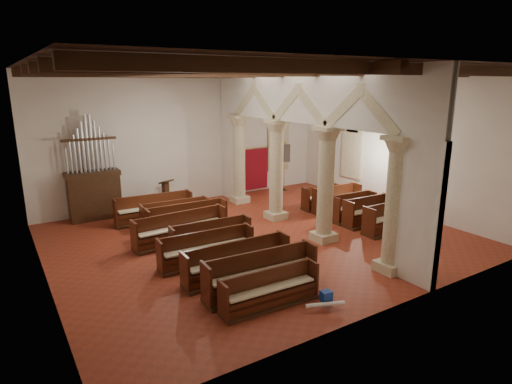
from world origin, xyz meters
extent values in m
plane|color=maroon|center=(0.00, 0.00, 0.00)|extent=(14.00, 14.00, 0.00)
plane|color=black|center=(0.00, 0.00, 6.00)|extent=(14.00, 14.00, 0.00)
cube|color=beige|center=(0.00, 6.00, 3.00)|extent=(14.00, 0.02, 6.00)
cube|color=beige|center=(0.00, -6.00, 3.00)|extent=(14.00, 0.02, 6.00)
cube|color=beige|center=(-7.00, 0.00, 3.00)|extent=(0.02, 12.00, 6.00)
cube|color=beige|center=(7.00, 0.00, 3.00)|extent=(0.02, 12.00, 6.00)
cube|color=beige|center=(1.80, -4.50, 0.15)|extent=(0.75, 0.75, 0.30)
cylinder|color=beige|center=(1.80, -4.50, 1.95)|extent=(0.56, 0.56, 3.30)
cube|color=beige|center=(1.80, -1.50, 0.15)|extent=(0.75, 0.75, 0.30)
cylinder|color=beige|center=(1.80, -1.50, 1.95)|extent=(0.56, 0.56, 3.30)
cube|color=beige|center=(1.80, 1.50, 0.15)|extent=(0.75, 0.75, 0.30)
cylinder|color=beige|center=(1.80, 1.50, 1.95)|extent=(0.56, 0.56, 3.30)
cube|color=beige|center=(1.80, 4.50, 0.15)|extent=(0.75, 0.75, 0.30)
cylinder|color=beige|center=(1.80, 4.50, 1.95)|extent=(0.56, 0.56, 3.30)
cube|color=beige|center=(1.80, 0.00, 5.04)|extent=(0.25, 11.90, 1.93)
cube|color=#377D5A|center=(6.98, -1.50, 2.20)|extent=(0.03, 1.00, 2.20)
cube|color=#377D5A|center=(6.98, 2.50, 2.20)|extent=(0.03, 1.00, 2.20)
cube|color=#377D5A|center=(5.00, 5.98, 2.20)|extent=(1.00, 0.03, 2.20)
cube|color=#3F2214|center=(-4.50, 5.50, 0.90)|extent=(2.00, 0.80, 1.80)
cube|color=#3F2214|center=(-4.50, 5.50, 1.90)|extent=(2.10, 0.85, 0.20)
cube|color=#3C2513|center=(-1.52, 5.31, 0.05)|extent=(0.61, 0.61, 0.11)
cube|color=#3C2513|center=(-1.52, 5.31, 0.60)|extent=(0.30, 0.30, 1.20)
cube|color=#3C2513|center=(-1.52, 5.22, 1.25)|extent=(0.65, 0.57, 0.21)
cube|color=maroon|center=(3.50, 5.92, 1.15)|extent=(1.60, 0.06, 2.10)
cylinder|color=gold|center=(3.50, 5.90, 2.25)|extent=(1.80, 0.04, 0.04)
cone|color=#3F2214|center=(4.90, 5.21, 0.07)|extent=(0.39, 0.39, 0.13)
cylinder|color=gold|center=(4.90, 5.21, 1.31)|extent=(0.04, 0.04, 2.61)
cylinder|color=gold|center=(4.90, 5.21, 2.50)|extent=(0.29, 0.73, 0.03)
cube|color=navy|center=(4.90, 5.19, 1.96)|extent=(0.57, 0.22, 0.92)
cube|color=#181698|center=(-1.16, -5.01, 0.24)|extent=(0.30, 0.26, 0.28)
cube|color=#161C9A|center=(-1.34, -3.15, 0.24)|extent=(0.30, 0.25, 0.29)
cube|color=#163197|center=(-0.84, -0.54, 0.28)|extent=(0.37, 0.31, 0.36)
cylinder|color=silver|center=(-1.35, -5.21, 0.16)|extent=(0.96, 0.47, 0.10)
cylinder|color=white|center=(-1.78, -3.71, 0.16)|extent=(1.15, 0.31, 0.11)
cube|color=#3F2214|center=(-2.40, -4.31, 0.05)|extent=(2.70, 0.73, 0.09)
cube|color=#562912|center=(-2.40, -4.36, 0.29)|extent=(2.54, 0.45, 0.41)
cube|color=#562912|center=(-2.40, -4.15, 0.52)|extent=(2.53, 0.15, 0.86)
cube|color=#562912|center=(-3.70, -4.29, 0.52)|extent=(0.08, 0.54, 0.86)
cube|color=#562912|center=(-1.10, -4.29, 0.52)|extent=(0.08, 0.54, 0.86)
cube|color=beige|center=(-2.40, -4.36, 0.52)|extent=(2.44, 0.41, 0.05)
cube|color=#3F2214|center=(-2.20, -3.59, 0.05)|extent=(3.25, 0.96, 0.11)
cube|color=#4D2410|center=(-2.20, -3.64, 0.35)|extent=(3.08, 0.63, 0.49)
cube|color=#4D2410|center=(-2.20, -3.40, 0.62)|extent=(3.05, 0.27, 1.03)
cube|color=#4D2410|center=(-3.77, -3.57, 0.62)|extent=(0.12, 0.65, 1.03)
cube|color=#4D2410|center=(-0.63, -3.57, 0.62)|extent=(0.12, 0.65, 1.03)
cube|color=beige|center=(-2.20, -3.64, 0.62)|extent=(2.95, 0.58, 0.05)
cube|color=#3F2214|center=(-2.29, -2.46, 0.05)|extent=(3.29, 0.76, 0.10)
cube|color=#4D2710|center=(-2.29, -2.51, 0.33)|extent=(3.13, 0.45, 0.46)
cube|color=#4D2710|center=(-2.29, -2.28, 0.58)|extent=(3.13, 0.11, 0.96)
cube|color=#4D2710|center=(-3.89, -2.44, 0.58)|extent=(0.08, 0.61, 0.96)
cube|color=#4D2710|center=(-0.68, -2.44, 0.58)|extent=(0.08, 0.61, 0.96)
cube|color=beige|center=(-2.29, -2.51, 0.58)|extent=(3.01, 0.41, 0.05)
cube|color=#3F2214|center=(-2.61, -1.11, 0.05)|extent=(3.05, 0.84, 0.10)
cube|color=#572712|center=(-2.61, -1.16, 0.32)|extent=(2.89, 0.54, 0.44)
cube|color=#572712|center=(-2.61, -0.93, 0.57)|extent=(2.87, 0.22, 0.93)
cube|color=#572712|center=(-4.08, -1.09, 0.57)|extent=(0.10, 0.59, 0.93)
cube|color=#572712|center=(-1.13, -1.09, 0.57)|extent=(0.10, 0.59, 0.93)
cube|color=beige|center=(-2.61, -1.16, 0.57)|extent=(2.77, 0.50, 0.05)
cube|color=#3F2214|center=(-2.01, -0.21, 0.05)|extent=(2.79, 0.82, 0.10)
cube|color=#532111|center=(-2.01, -0.26, 0.32)|extent=(2.62, 0.52, 0.44)
cube|color=#532111|center=(-2.01, -0.03, 0.56)|extent=(2.61, 0.20, 0.92)
cube|color=#532111|center=(-3.35, -0.19, 0.56)|extent=(0.10, 0.59, 0.92)
cube|color=#532111|center=(-0.66, -0.19, 0.56)|extent=(0.10, 0.59, 0.92)
cube|color=beige|center=(-2.01, -0.26, 0.56)|extent=(2.52, 0.48, 0.05)
cube|color=#3F2214|center=(-2.59, 1.02, 0.05)|extent=(3.41, 0.89, 0.10)
cube|color=#532211|center=(-2.59, 0.97, 0.34)|extent=(3.25, 0.57, 0.47)
cube|color=#532211|center=(-2.59, 1.20, 0.60)|extent=(3.23, 0.23, 0.99)
cube|color=#532211|center=(-4.24, 1.04, 0.60)|extent=(0.10, 0.62, 0.99)
cube|color=#532211|center=(-0.93, 1.04, 0.60)|extent=(0.10, 0.62, 0.99)
cube|color=beige|center=(-2.59, 0.97, 0.60)|extent=(3.12, 0.52, 0.05)
cube|color=#3F2214|center=(-1.99, 1.81, 0.05)|extent=(3.06, 0.87, 0.11)
cube|color=#49160F|center=(-1.99, 1.75, 0.35)|extent=(2.89, 0.54, 0.48)
cube|color=#49160F|center=(-1.99, 2.00, 0.62)|extent=(2.88, 0.19, 1.02)
cube|color=#49160F|center=(-3.47, 1.83, 0.62)|extent=(0.10, 0.64, 1.02)
cube|color=#49160F|center=(-0.51, 1.83, 0.62)|extent=(0.10, 0.64, 1.02)
cube|color=beige|center=(-1.99, 1.75, 0.62)|extent=(2.78, 0.50, 0.05)
cube|color=#3F2214|center=(-2.09, 2.76, 0.05)|extent=(2.69, 0.83, 0.10)
cube|color=#4C2A10|center=(-2.09, 2.71, 0.32)|extent=(2.53, 0.53, 0.44)
cube|color=#4C2A10|center=(-2.09, 2.94, 0.56)|extent=(2.51, 0.20, 0.93)
cube|color=#4C2A10|center=(-3.38, 2.78, 0.56)|extent=(0.10, 0.59, 0.93)
cube|color=#4C2A10|center=(-0.79, 2.78, 0.56)|extent=(0.10, 0.59, 0.93)
cube|color=beige|center=(-2.09, 2.71, 0.56)|extent=(2.42, 0.48, 0.05)
cube|color=#3F2214|center=(-2.58, 3.82, 0.05)|extent=(3.13, 0.94, 0.11)
cube|color=#562312|center=(-2.58, 3.77, 0.34)|extent=(2.96, 0.61, 0.47)
cube|color=#562312|center=(-2.58, 4.01, 0.61)|extent=(2.94, 0.26, 1.00)
cube|color=#562312|center=(-4.09, 3.84, 0.61)|extent=(0.11, 0.64, 1.00)
cube|color=#562312|center=(-1.07, 3.84, 0.61)|extent=(0.11, 0.64, 1.00)
cube|color=beige|center=(-2.58, 3.77, 0.61)|extent=(2.84, 0.56, 0.05)
cube|color=#3F2214|center=(4.42, -2.15, 0.05)|extent=(2.13, 0.79, 0.11)
cube|color=#4E2010|center=(4.42, -2.21, 0.35)|extent=(1.97, 0.47, 0.48)
cube|color=#4E2010|center=(4.42, -1.96, 0.61)|extent=(1.97, 0.12, 1.01)
cube|color=#4E2010|center=(3.39, -2.13, 0.61)|extent=(0.09, 0.64, 1.01)
cube|color=#4E2010|center=(5.44, -2.13, 0.61)|extent=(0.09, 0.64, 1.01)
cube|color=beige|center=(4.42, -2.21, 0.61)|extent=(1.89, 0.43, 0.05)
cube|color=#3F2214|center=(4.48, -1.08, 0.05)|extent=(2.21, 0.83, 0.11)
cube|color=#4B1E10|center=(4.48, -1.13, 0.34)|extent=(2.05, 0.51, 0.47)
cube|color=#4B1E10|center=(4.48, -0.89, 0.61)|extent=(2.03, 0.16, 1.00)
cube|color=#4B1E10|center=(3.43, -1.06, 0.61)|extent=(0.10, 0.63, 1.00)
cube|color=#4B1E10|center=(5.54, -1.06, 0.61)|extent=(0.10, 0.63, 1.00)
cube|color=beige|center=(4.48, -1.13, 0.61)|extent=(1.96, 0.46, 0.05)
cube|color=#3F2214|center=(4.38, -0.33, 0.05)|extent=(2.05, 0.79, 0.11)
cube|color=#441A0E|center=(4.38, -0.39, 0.34)|extent=(1.89, 0.47, 0.47)
cube|color=#441A0E|center=(4.38, -0.14, 0.60)|extent=(1.88, 0.12, 1.00)
cube|color=#441A0E|center=(3.41, -0.31, 0.60)|extent=(0.09, 0.63, 1.00)
cube|color=#441A0E|center=(5.36, -0.31, 0.60)|extent=(0.09, 0.63, 1.00)
cube|color=beige|center=(4.38, -0.39, 0.60)|extent=(1.81, 0.42, 0.05)
cube|color=#3F2214|center=(4.62, 0.89, 0.05)|extent=(2.28, 0.84, 0.11)
cube|color=#562612|center=(4.62, 0.84, 0.35)|extent=(2.11, 0.51, 0.49)
cube|color=#562612|center=(4.62, 1.09, 0.63)|extent=(2.10, 0.15, 1.03)
cube|color=#562612|center=(3.53, 0.91, 0.63)|extent=(0.10, 0.66, 1.03)
cube|color=#562612|center=(5.71, 0.91, 0.63)|extent=(0.10, 0.66, 1.03)
cube|color=beige|center=(4.62, 0.84, 0.63)|extent=(2.03, 0.46, 0.05)
cube|color=#3F2214|center=(4.38, 1.62, 0.05)|extent=(1.86, 0.78, 0.10)
cube|color=#45270E|center=(4.38, 1.57, 0.32)|extent=(1.69, 0.48, 0.44)
cube|color=#45270E|center=(4.38, 1.79, 0.56)|extent=(1.68, 0.16, 0.93)
cube|color=#45270E|center=(3.50, 1.64, 0.56)|extent=(0.10, 0.59, 0.93)
cube|color=#45270E|center=(5.26, 1.64, 0.56)|extent=(0.10, 0.59, 0.93)
cube|color=beige|center=(4.38, 1.57, 0.56)|extent=(1.63, 0.44, 0.05)
camera|label=1|loc=(-7.90, -12.38, 5.50)|focal=30.00mm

